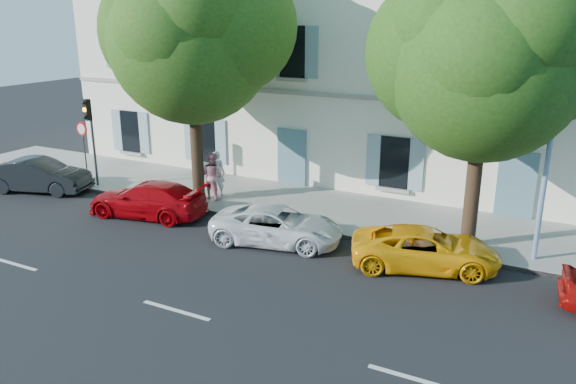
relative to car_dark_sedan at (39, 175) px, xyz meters
The scene contains 15 objects.
ground 11.29m from the car_dark_sedan, ahead, with size 90.00×90.00×0.00m, color black.
sidewalk 11.63m from the car_dark_sedan, 15.57° to the left, with size 36.00×4.50×0.15m, color #A09E96.
kerb 11.24m from the car_dark_sedan, ahead, with size 36.00×0.16×0.16m, color #9E998E.
building 15.23m from the car_dark_sedan, 38.41° to the left, with size 28.00×7.00×12.00m, color white.
car_dark_sedan is the anchor object (origin of this frame).
car_red_coupe 5.98m from the car_dark_sedan, ahead, with size 1.78×4.39×1.27m, color #A4040A.
car_white_coupe 11.33m from the car_dark_sedan, ahead, with size 1.93×4.18×1.16m, color white.
car_yellow_supercar 15.99m from the car_dark_sedan, ahead, with size 1.93×4.20×1.17m, color #FEAC0A.
tree_left 8.80m from the car_dark_sedan, 15.03° to the left, with size 5.93×5.93×9.20m.
tree_right 17.65m from the car_dark_sedan, ahead, with size 5.52×5.52×8.51m.
traffic_light 3.05m from the car_dark_sedan, 35.64° to the left, with size 0.32×0.41×3.63m.
road_sign 2.31m from the car_dark_sedan, 57.55° to the left, with size 0.60×0.09×2.59m.
street_lamp 19.20m from the car_dark_sedan, ahead, with size 0.38×1.60×7.45m.
pedestrian_a 7.53m from the car_dark_sedan, 20.01° to the left, with size 0.65×0.43×1.79m, color silver.
pedestrian_b 7.48m from the car_dark_sedan, 16.65° to the left, with size 0.89×0.69×1.83m, color #D08591.
Camera 1 is at (8.11, -13.70, 6.95)m, focal length 35.00 mm.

